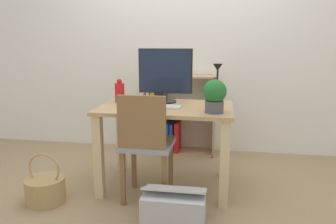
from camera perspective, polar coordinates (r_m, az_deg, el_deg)
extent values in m
plane|color=#997F5B|center=(2.98, -0.32, -12.73)|extent=(10.00, 10.00, 0.00)
cube|color=silver|center=(3.79, 2.54, 12.85)|extent=(8.00, 0.05, 2.60)
cube|color=tan|center=(2.76, -0.34, 0.73)|extent=(1.11, 0.71, 0.03)
cube|color=#D8BC8C|center=(2.71, -11.99, -7.70)|extent=(0.07, 0.07, 0.69)
cube|color=#D8BC8C|center=(2.53, 9.81, -9.03)|extent=(0.07, 0.07, 0.69)
cube|color=#D8BC8C|center=(3.24, -8.16, -4.22)|extent=(0.07, 0.07, 0.69)
cube|color=#D8BC8C|center=(3.10, 9.78, -5.06)|extent=(0.07, 0.07, 0.69)
cylinder|color=#232326|center=(2.93, -0.47, 1.87)|extent=(0.19, 0.19, 0.02)
cylinder|color=#232326|center=(2.92, -0.47, 2.79)|extent=(0.04, 0.04, 0.08)
cube|color=#232326|center=(2.90, -0.46, 7.16)|extent=(0.48, 0.02, 0.39)
cube|color=#192338|center=(2.89, -0.48, 7.15)|extent=(0.45, 0.03, 0.37)
cube|color=silver|center=(2.69, -1.40, 0.95)|extent=(0.34, 0.13, 0.02)
cylinder|color=red|center=(2.96, -8.43, 3.36)|extent=(0.09, 0.09, 0.17)
sphere|color=red|center=(2.95, -8.49, 5.31)|extent=(0.05, 0.05, 0.05)
cylinder|color=black|center=(2.90, 8.47, 1.66)|extent=(0.10, 0.10, 0.02)
cylinder|color=black|center=(2.87, 8.58, 5.03)|extent=(0.02, 0.02, 0.32)
cylinder|color=black|center=(2.80, 8.66, 8.18)|extent=(0.01, 0.10, 0.01)
cone|color=black|center=(2.76, 8.63, 7.69)|extent=(0.08, 0.08, 0.06)
cylinder|color=#4C4C51|center=(2.51, 8.05, 0.90)|extent=(0.14, 0.14, 0.09)
sphere|color=#23662D|center=(2.49, 8.13, 3.56)|extent=(0.18, 0.18, 0.18)
cube|color=gray|center=(2.62, -3.56, -5.56)|extent=(0.40, 0.40, 0.04)
cube|color=brown|center=(2.39, -4.63, -1.86)|extent=(0.36, 0.03, 0.40)
cube|color=brown|center=(2.60, -7.86, -11.41)|extent=(0.04, 0.04, 0.44)
cube|color=brown|center=(2.53, -0.68, -12.00)|extent=(0.04, 0.04, 0.44)
cube|color=brown|center=(2.89, -5.94, -8.91)|extent=(0.04, 0.04, 0.44)
cube|color=brown|center=(2.83, 0.49, -9.35)|extent=(0.04, 0.04, 0.44)
cube|color=tan|center=(3.77, -3.73, -0.25)|extent=(0.02, 0.28, 0.89)
cube|color=tan|center=(3.67, 8.01, -0.67)|extent=(0.02, 0.28, 0.89)
cube|color=tan|center=(3.82, 2.02, -6.86)|extent=(0.79, 0.28, 0.02)
cube|color=tan|center=(3.63, 2.12, 6.26)|extent=(0.79, 0.28, 0.02)
cube|color=tan|center=(3.70, 2.07, -0.46)|extent=(0.75, 0.28, 0.02)
cube|color=orange|center=(3.82, -2.91, -4.17)|extent=(0.07, 0.24, 0.32)
cube|color=#2D7F38|center=(3.81, -1.86, -4.30)|extent=(0.05, 0.24, 0.31)
cube|color=orange|center=(3.79, -0.91, -3.79)|extent=(0.05, 0.24, 0.39)
cube|color=navy|center=(3.79, 0.01, -4.20)|extent=(0.05, 0.24, 0.34)
cube|color=navy|center=(3.78, 0.77, -4.30)|extent=(0.04, 0.24, 0.33)
cube|color=red|center=(3.77, 1.69, -4.24)|extent=(0.05, 0.24, 0.34)
cube|color=beige|center=(3.73, -3.19, 1.96)|extent=(0.04, 0.24, 0.28)
cube|color=orange|center=(3.71, -2.39, 2.56)|extent=(0.05, 0.24, 0.36)
cube|color=black|center=(3.71, -1.43, 1.69)|extent=(0.07, 0.24, 0.25)
cylinder|color=tan|center=(2.84, -20.55, -12.62)|extent=(0.31, 0.31, 0.20)
torus|color=tan|center=(2.78, -20.82, -9.31)|extent=(0.26, 0.02, 0.26)
cube|color=#B2B2B7|center=(2.35, 1.04, -16.70)|extent=(0.43, 0.26, 0.24)
cube|color=#B2B2B7|center=(2.33, 1.24, -13.31)|extent=(0.43, 0.25, 0.11)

